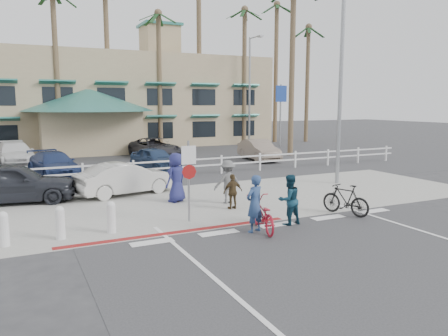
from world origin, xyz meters
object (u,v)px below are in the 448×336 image
sign_post (189,177)px  car_red_compact (13,183)px  bike_red (262,214)px  bike_black (346,199)px  car_white_sedan (126,179)px

sign_post → car_red_compact: bearing=133.2°
bike_red → bike_black: bearing=-160.3°
sign_post → bike_black: sign_post is taller
bike_black → car_white_sedan: bearing=-66.4°
bike_red → car_white_sedan: (-2.40, 6.99, 0.16)m
car_red_compact → car_white_sedan: bearing=-84.3°
sign_post → car_white_sedan: 5.20m
car_white_sedan → car_red_compact: car_red_compact is taller
bike_red → sign_post: bearing=-37.4°
bike_black → car_red_compact: (-10.14, 6.88, 0.24)m
car_white_sedan → car_red_compact: (-4.22, 0.31, 0.10)m
bike_black → car_red_compact: 12.26m
bike_red → bike_black: (3.51, 0.41, 0.02)m
sign_post → bike_black: 5.39m
sign_post → car_red_compact: (-5.04, 5.38, -0.68)m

